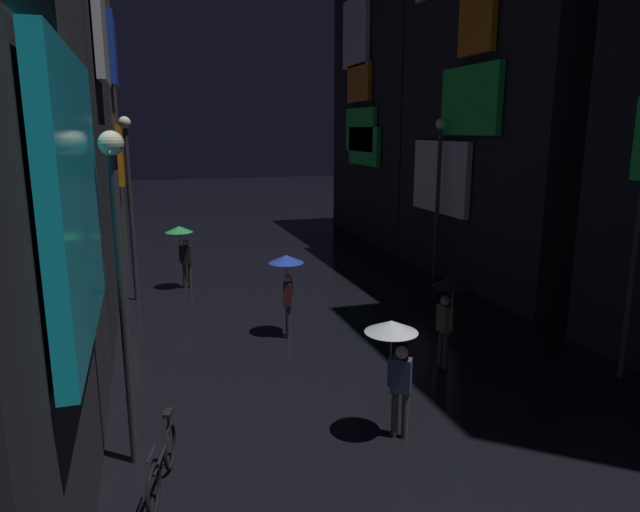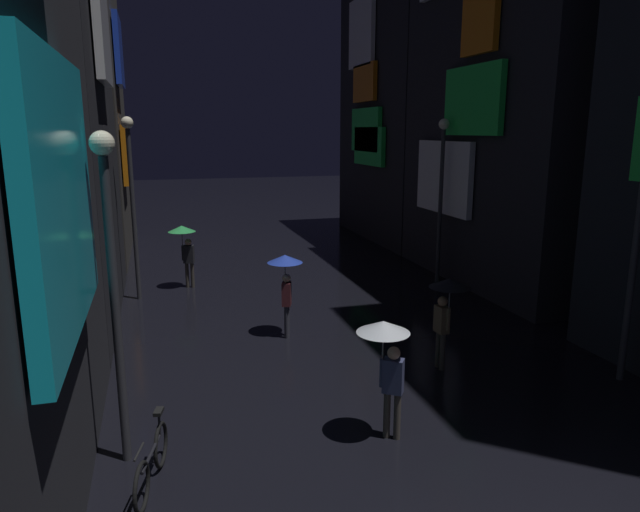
# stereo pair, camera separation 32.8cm
# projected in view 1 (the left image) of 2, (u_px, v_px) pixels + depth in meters

# --- Properties ---
(building_left_far) EXTENTS (4.25, 7.52, 12.09)m
(building_left_far) POSITION_uv_depth(u_px,v_px,m) (62.00, 108.00, 22.58)
(building_left_far) COLOR #33302D
(building_left_far) RESTS_ON ground
(building_right_mid) EXTENTS (4.25, 8.91, 13.66)m
(building_right_mid) POSITION_uv_depth(u_px,v_px,m) (514.00, 80.00, 19.01)
(building_right_mid) COLOR black
(building_right_mid) RESTS_ON ground
(building_right_far) EXTENTS (4.25, 8.43, 12.13)m
(building_right_far) POSITION_uv_depth(u_px,v_px,m) (401.00, 111.00, 27.34)
(building_right_far) COLOR black
(building_right_far) RESTS_ON ground
(pedestrian_near_crossing_green) EXTENTS (0.90, 0.90, 2.12)m
(pedestrian_near_crossing_green) POSITION_uv_depth(u_px,v_px,m) (181.00, 240.00, 18.82)
(pedestrian_near_crossing_green) COLOR #38332D
(pedestrian_near_crossing_green) RESTS_ON ground
(pedestrian_foreground_left_clear) EXTENTS (0.90, 0.90, 2.12)m
(pedestrian_foreground_left_clear) POSITION_uv_depth(u_px,v_px,m) (394.00, 346.00, 9.54)
(pedestrian_foreground_left_clear) COLOR #38332D
(pedestrian_foreground_left_clear) RESTS_ON ground
(pedestrian_midstreet_left_black) EXTENTS (0.90, 0.90, 2.12)m
(pedestrian_midstreet_left_black) POSITION_uv_depth(u_px,v_px,m) (450.00, 297.00, 12.34)
(pedestrian_midstreet_left_black) COLOR #38332D
(pedestrian_midstreet_left_black) RESTS_ON ground
(pedestrian_far_right_blue) EXTENTS (0.90, 0.90, 2.12)m
(pedestrian_far_right_blue) POSITION_uv_depth(u_px,v_px,m) (287.00, 273.00, 14.43)
(pedestrian_far_right_blue) COLOR #2D2D38
(pedestrian_far_right_blue) RESTS_ON ground
(bicycle_parked_at_storefront) EXTENTS (0.51, 1.78, 0.96)m
(bicycle_parked_at_storefront) POSITION_uv_depth(u_px,v_px,m) (162.00, 464.00, 8.40)
(bicycle_parked_at_storefront) COLOR black
(bicycle_parked_at_storefront) RESTS_ON ground
(streetlamp_left_far) EXTENTS (0.36, 0.36, 5.60)m
(streetlamp_left_far) POSITION_uv_depth(u_px,v_px,m) (129.00, 188.00, 17.11)
(streetlamp_left_far) COLOR #2D2D33
(streetlamp_left_far) RESTS_ON ground
(streetlamp_left_near) EXTENTS (0.36, 0.36, 5.21)m
(streetlamp_left_near) POSITION_uv_depth(u_px,v_px,m) (120.00, 263.00, 8.45)
(streetlamp_left_near) COLOR #2D2D33
(streetlamp_left_near) RESTS_ON ground
(streetlamp_right_far) EXTENTS (0.36, 0.36, 5.58)m
(streetlamp_right_far) POSITION_uv_depth(u_px,v_px,m) (438.00, 182.00, 19.33)
(streetlamp_right_far) COLOR #2D2D33
(streetlamp_right_far) RESTS_ON ground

